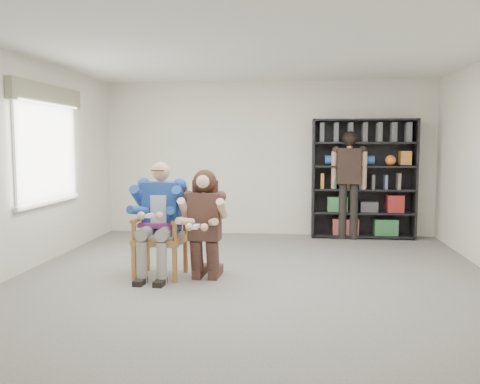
# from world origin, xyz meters

# --- Properties ---
(room_shell) EXTENTS (6.00, 7.00, 2.80)m
(room_shell) POSITION_xyz_m (0.00, 0.00, 1.40)
(room_shell) COLOR white
(room_shell) RESTS_ON ground
(floor) EXTENTS (6.00, 7.00, 0.01)m
(floor) POSITION_xyz_m (0.00, 0.00, 0.00)
(floor) COLOR #65625E
(floor) RESTS_ON ground
(window_left) EXTENTS (0.16, 2.00, 1.75)m
(window_left) POSITION_xyz_m (-2.95, 1.00, 1.63)
(window_left) COLOR white
(window_left) RESTS_ON room_shell
(armchair) EXTENTS (0.68, 0.66, 1.12)m
(armchair) POSITION_xyz_m (-1.17, 0.31, 0.56)
(armchair) COLOR #A47331
(armchair) RESTS_ON floor
(seated_man) EXTENTS (0.67, 0.90, 1.46)m
(seated_man) POSITION_xyz_m (-1.17, 0.31, 0.73)
(seated_man) COLOR navy
(seated_man) RESTS_ON floor
(kneeling_woman) EXTENTS (0.61, 0.92, 1.33)m
(kneeling_woman) POSITION_xyz_m (-0.59, 0.19, 0.67)
(kneeling_woman) COLOR #39231E
(kneeling_woman) RESTS_ON floor
(bookshelf) EXTENTS (1.80, 0.38, 2.10)m
(bookshelf) POSITION_xyz_m (1.70, 3.28, 1.05)
(bookshelf) COLOR black
(bookshelf) RESTS_ON floor
(standing_man) EXTENTS (0.60, 0.37, 1.87)m
(standing_man) POSITION_xyz_m (1.43, 3.14, 0.93)
(standing_man) COLOR black
(standing_man) RESTS_ON floor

